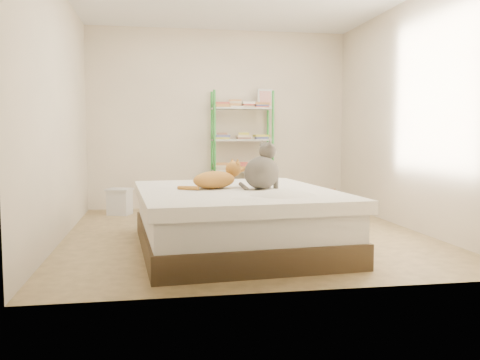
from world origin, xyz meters
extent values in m
cube|color=tan|center=(0.00, 0.00, 0.00)|extent=(3.80, 4.20, 0.01)
cube|color=#F2E1C0|center=(0.00, 2.10, 1.30)|extent=(3.80, 0.01, 2.60)
cube|color=#F2E1C0|center=(0.00, -2.10, 1.30)|extent=(3.80, 0.01, 2.60)
cube|color=#F2E1C0|center=(-1.90, 0.00, 1.30)|extent=(0.01, 4.20, 2.60)
cube|color=#F2E1C0|center=(1.90, 0.00, 1.30)|extent=(0.01, 4.20, 2.60)
cube|color=#413324|center=(-0.22, -0.70, 0.11)|extent=(1.87, 2.27, 0.22)
cube|color=silver|center=(-0.22, -0.70, 0.33)|extent=(1.82, 2.20, 0.24)
cube|color=silver|center=(-0.22, -0.70, 0.51)|extent=(1.91, 2.32, 0.11)
cylinder|color=green|center=(-0.12, 1.72, 0.85)|extent=(0.04, 0.04, 1.70)
cylinder|color=green|center=(-0.12, 2.04, 0.85)|extent=(0.04, 0.04, 1.70)
cylinder|color=green|center=(0.72, 1.72, 0.85)|extent=(0.04, 0.04, 1.70)
cylinder|color=green|center=(0.72, 2.04, 0.85)|extent=(0.04, 0.04, 1.70)
cube|color=#B8B9AE|center=(0.30, 1.88, 0.10)|extent=(0.86, 0.34, 0.02)
cube|color=#B8B9AE|center=(0.30, 1.88, 0.55)|extent=(0.86, 0.34, 0.02)
cube|color=#B8B9AE|center=(0.30, 1.88, 1.00)|extent=(0.86, 0.34, 0.02)
cube|color=#B8B9AE|center=(0.30, 1.88, 1.45)|extent=(0.86, 0.34, 0.02)
cube|color=#CA5442|center=(0.00, 1.88, 0.16)|extent=(0.20, 0.16, 0.09)
cube|color=#CA5442|center=(0.60, 1.88, 0.16)|extent=(0.20, 0.16, 0.09)
cube|color=#CA5442|center=(0.00, 1.88, 0.61)|extent=(0.20, 0.16, 0.09)
cube|color=#CA5442|center=(0.30, 1.88, 0.61)|extent=(0.20, 0.16, 0.09)
cube|color=#CA5442|center=(0.60, 1.88, 0.61)|extent=(0.20, 0.16, 0.09)
cube|color=#CA5442|center=(0.00, 1.88, 1.06)|extent=(0.20, 0.16, 0.09)
cube|color=#CA5442|center=(0.30, 1.88, 1.06)|extent=(0.20, 0.16, 0.09)
cube|color=#CA5442|center=(0.60, 1.88, 1.06)|extent=(0.20, 0.16, 0.09)
cube|color=#CA5442|center=(0.00, 1.88, 1.51)|extent=(0.20, 0.16, 0.09)
cube|color=#CA5442|center=(0.20, 1.88, 1.51)|extent=(0.20, 0.16, 0.09)
cube|color=#CA5442|center=(0.40, 1.88, 1.51)|extent=(0.20, 0.16, 0.09)
cube|color=#CA5442|center=(0.60, 1.88, 1.51)|extent=(0.20, 0.16, 0.09)
cube|color=silver|center=(0.65, 1.93, 1.60)|extent=(0.22, 0.07, 0.28)
cube|color=#E34027|center=(0.65, 1.92, 1.60)|extent=(0.17, 0.04, 0.22)
cube|color=#866949|center=(0.96, 0.63, 0.19)|extent=(0.65, 0.57, 0.38)
cube|color=#6C2E92|center=(1.02, 0.42, 0.18)|extent=(0.32, 0.10, 0.08)
cube|color=#866949|center=(0.96, 0.42, 0.38)|extent=(0.57, 0.31, 0.12)
cube|color=silver|center=(-1.43, 1.57, 0.16)|extent=(0.34, 0.32, 0.33)
cube|color=silver|center=(-1.43, 1.57, 0.34)|extent=(0.38, 0.36, 0.03)
camera|label=1|loc=(-0.97, -5.38, 1.06)|focal=38.00mm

